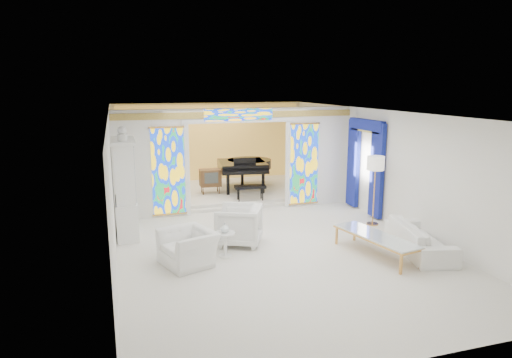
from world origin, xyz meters
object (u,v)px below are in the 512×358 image
object	(u,v)px
coffee_table	(376,237)
tv_console	(210,178)
armchair_right	(239,225)
sofa	(420,238)
grand_piano	(246,166)
armchair_left	(188,248)
china_cabinet	(125,189)

from	to	relation	value
coffee_table	tv_console	bearing A→B (deg)	111.43
armchair_right	sofa	distance (m)	4.08
sofa	grand_piano	world-z (taller)	grand_piano
armchair_left	armchair_right	bearing A→B (deg)	104.13
armchair_left	tv_console	size ratio (longest dim) A/B	1.40
sofa	grand_piano	distance (m)	6.90
china_cabinet	tv_console	world-z (taller)	china_cabinet
china_cabinet	sofa	world-z (taller)	china_cabinet
china_cabinet	armchair_left	size ratio (longest dim) A/B	2.48
coffee_table	tv_console	xyz separation A→B (m)	(-2.39, 6.08, 0.26)
armchair_left	tv_console	world-z (taller)	tv_console
armchair_right	tv_console	xyz separation A→B (m)	(0.24, 4.46, 0.23)
armchair_right	tv_console	bearing A→B (deg)	-158.26
armchair_right	china_cabinet	bearing A→B (deg)	-95.27
china_cabinet	armchair_left	bearing A→B (deg)	-63.65
armchair_right	tv_console	world-z (taller)	tv_console
sofa	tv_console	bearing A→B (deg)	43.06
china_cabinet	sofa	bearing A→B (deg)	-26.89
armchair_left	grand_piano	world-z (taller)	grand_piano
tv_console	grand_piano	bearing A→B (deg)	18.14
china_cabinet	tv_console	size ratio (longest dim) A/B	3.46
grand_piano	tv_console	xyz separation A→B (m)	(-1.30, -0.36, -0.27)
china_cabinet	tv_console	xyz separation A→B (m)	(2.71, 3.03, -0.48)
armchair_left	armchair_right	distance (m)	1.59
armchair_left	tv_console	xyz separation A→B (m)	(1.57, 5.33, 0.33)
armchair_right	coffee_table	distance (m)	3.09
china_cabinet	armchair_right	distance (m)	2.94
coffee_table	armchair_right	bearing A→B (deg)	148.34
grand_piano	coffee_table	bearing A→B (deg)	-73.94
armchair_left	sofa	size ratio (longest dim) A/B	0.50
armchair_right	grand_piano	xyz separation A→B (m)	(1.55, 4.82, 0.50)
china_cabinet	coffee_table	size ratio (longest dim) A/B	1.23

